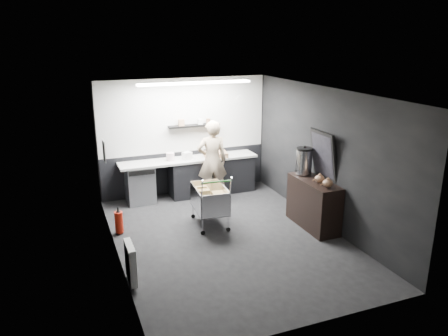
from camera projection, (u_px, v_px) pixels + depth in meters
name	position (u px, v px, depth m)	size (l,w,h in m)	color
floor	(228.00, 238.00, 8.12)	(5.50, 5.50, 0.00)	black
ceiling	(228.00, 92.00, 7.33)	(5.50, 5.50, 0.00)	white
wall_back	(184.00, 136.00, 10.17)	(5.50, 5.50, 0.00)	black
wall_front	(313.00, 231.00, 5.27)	(5.50, 5.50, 0.00)	black
wall_left	(113.00, 182.00, 7.03)	(5.50, 5.50, 0.00)	black
wall_right	(324.00, 158.00, 8.42)	(5.50, 5.50, 0.00)	black
kitchen_wall_panel	(184.00, 115.00, 10.01)	(3.95, 0.02, 1.70)	silver
dado_panel	(186.00, 171.00, 10.40)	(3.95, 0.02, 1.00)	black
floating_shelf	(194.00, 126.00, 10.05)	(1.20, 0.22, 0.04)	black
wall_clock	(240.00, 99.00, 10.40)	(0.20, 0.20, 0.03)	silver
poster	(104.00, 151.00, 8.13)	(0.02, 0.30, 0.40)	silver
poster_red_band	(104.00, 147.00, 8.12)	(0.01, 0.22, 0.10)	red
radiator	(130.00, 263.00, 6.54)	(0.10, 0.50, 0.60)	silver
ceiling_strip	(195.00, 83.00, 8.99)	(2.40, 0.20, 0.04)	white
prep_counter	(195.00, 176.00, 10.19)	(3.20, 0.61, 0.90)	black
person	(212.00, 161.00, 9.74)	(0.67, 0.44, 1.84)	beige
shopping_cart	(210.00, 200.00, 8.55)	(0.65, 1.01, 1.08)	silver
sideboard	(313.00, 197.00, 8.48)	(0.54, 1.27, 1.90)	black
fire_extinguisher	(119.00, 221.00, 8.23)	(0.16, 0.16, 0.51)	red
cardboard_box	(215.00, 154.00, 10.17)	(0.53, 0.40, 0.11)	#9D7754
pink_tub	(170.00, 157.00, 9.83)	(0.18, 0.18, 0.18)	beige
white_container	(187.00, 156.00, 9.92)	(0.19, 0.15, 0.17)	silver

